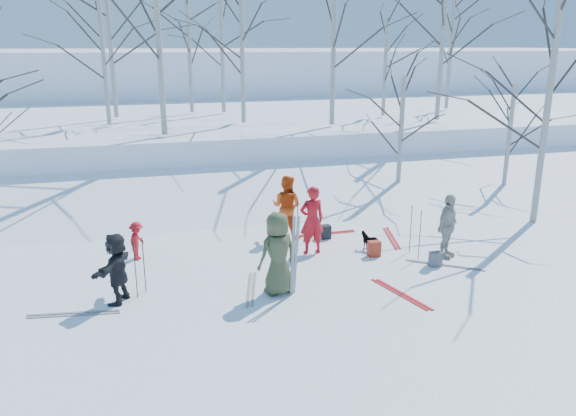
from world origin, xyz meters
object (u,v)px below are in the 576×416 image
object	(u,v)px
backpack_grey	(435,259)
skier_grey_west	(117,268)
dog	(371,241)
backpack_red	(374,249)
skier_olive_center	(278,254)
skier_red_north	(312,220)
skier_redor_behind	(287,207)
backpack_dark	(325,232)
skier_red_seated	(137,241)
skier_cream_east	(448,226)

from	to	relation	value
backpack_grey	skier_grey_west	bearing A→B (deg)	179.90
dog	backpack_red	world-z (taller)	dog
backpack_red	dog	bearing A→B (deg)	76.64
backpack_red	backpack_grey	xyz separation A→B (m)	(1.23, -1.07, -0.02)
skier_olive_center	skier_red_north	distance (m)	2.71
skier_grey_west	backpack_red	world-z (taller)	skier_grey_west
skier_olive_center	skier_redor_behind	distance (m)	3.88
backpack_dark	skier_red_seated	bearing A→B (deg)	-177.17
skier_redor_behind	dog	world-z (taller)	skier_redor_behind
skier_redor_behind	backpack_red	distance (m)	2.92
skier_grey_west	backpack_red	distance (m)	6.67
skier_olive_center	backpack_red	distance (m)	3.52
skier_redor_behind	skier_red_seated	bearing A→B (deg)	47.88
skier_olive_center	skier_red_seated	bearing A→B (deg)	-62.90
backpack_red	backpack_grey	world-z (taller)	backpack_red
skier_cream_east	backpack_red	size ratio (longest dim) A/B	4.13
skier_red_seated	skier_olive_center	bearing A→B (deg)	-111.75
skier_red_north	skier_grey_west	distance (m)	5.32
skier_red_seated	backpack_dark	bearing A→B (deg)	-64.39
dog	skier_olive_center	bearing A→B (deg)	-16.19
skier_olive_center	skier_cream_east	bearing A→B (deg)	173.02
skier_red_seated	skier_cream_east	xyz separation A→B (m)	(7.93, -2.02, 0.35)
skier_grey_west	backpack_dark	world-z (taller)	skier_grey_west
skier_red_north	backpack_grey	world-z (taller)	skier_red_north
skier_red_north	skier_red_seated	bearing A→B (deg)	-12.34
skier_cream_east	backpack_red	bearing A→B (deg)	127.62
backpack_grey	skier_red_seated	bearing A→B (deg)	161.07
skier_grey_west	backpack_dark	distance (m)	6.41
skier_grey_west	dog	world-z (taller)	skier_grey_west
skier_redor_behind	backpack_dark	world-z (taller)	skier_redor_behind
skier_olive_center	backpack_red	world-z (taller)	skier_olive_center
skier_olive_center	backpack_dark	distance (m)	4.04
dog	backpack_red	bearing A→B (deg)	27.92
dog	backpack_grey	xyz separation A→B (m)	(1.11, -1.55, -0.07)
backpack_grey	skier_olive_center	bearing A→B (deg)	-173.60
skier_red_seated	dog	distance (m)	6.31
skier_red_seated	skier_red_north	bearing A→B (deg)	-76.67
skier_redor_behind	skier_grey_west	size ratio (longest dim) A/B	1.17
skier_grey_west	dog	xyz separation A→B (m)	(6.68, 1.53, -0.54)
skier_redor_behind	skier_red_seated	size ratio (longest dim) A/B	1.80
skier_olive_center	skier_red_north	xyz separation A→B (m)	(1.53, 2.24, -0.02)
skier_cream_east	dog	size ratio (longest dim) A/B	2.83
skier_cream_east	dog	bearing A→B (deg)	113.36
skier_red_north	backpack_red	distance (m)	1.84
skier_red_north	skier_cream_east	xyz separation A→B (m)	(3.36, -1.25, -0.07)
skier_red_north	skier_grey_west	xyz separation A→B (m)	(-5.02, -1.74, -0.14)
skier_redor_behind	skier_cream_east	world-z (taller)	skier_redor_behind
skier_olive_center	backpack_grey	bearing A→B (deg)	168.02
backpack_grey	backpack_red	bearing A→B (deg)	138.98
backpack_grey	backpack_dark	xyz separation A→B (m)	(-2.04, 2.78, 0.01)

